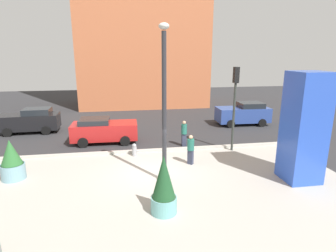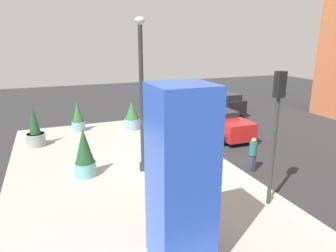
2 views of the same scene
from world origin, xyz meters
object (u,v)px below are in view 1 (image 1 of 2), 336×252
potted_plant_near_right (12,161)px  car_curb_west (30,121)px  potted_plant_curbside (164,186)px  fire_hydrant (134,150)px  lamp_post (164,109)px  car_far_lane (244,113)px  traffic_light_far_side (235,96)px  art_pillar_blue (304,128)px  car_passing_lane (104,130)px  pedestrian_by_curb (184,132)px  pedestrian_on_sidewalk (191,148)px

potted_plant_near_right → car_curb_west: bearing=101.0°
potted_plant_curbside → fire_hydrant: (-0.79, 6.11, -0.69)m
potted_plant_near_right → lamp_post: bearing=-11.1°
potted_plant_near_right → car_far_lane: bearing=28.3°
potted_plant_curbside → traffic_light_far_side: (5.10, 6.13, 2.27)m
art_pillar_blue → traffic_light_far_side: (-1.53, 4.36, 0.83)m
art_pillar_blue → fire_hydrant: bearing=149.7°
potted_plant_near_right → car_passing_lane: 6.36m
pedestrian_by_curb → pedestrian_on_sidewalk: (-0.30, -2.97, -0.03)m
potted_plant_curbside → potted_plant_near_right: bearing=148.7°
fire_hydrant → car_passing_lane: size_ratio=0.18×
car_far_lane → traffic_light_far_side: bearing=-119.5°
pedestrian_by_curb → fire_hydrant: bearing=-158.3°
lamp_post → potted_plant_near_right: 7.52m
fire_hydrant → pedestrian_on_sidewalk: pedestrian_on_sidewalk is taller
pedestrian_on_sidewalk → lamp_post: bearing=-133.0°
car_passing_lane → car_curb_west: size_ratio=1.01×
art_pillar_blue → car_curb_west: bearing=144.5°
fire_hydrant → car_far_lane: car_far_lane is taller
traffic_light_far_side → car_far_lane: size_ratio=1.16×
car_curb_west → pedestrian_by_curb: (10.56, -4.96, 0.01)m
traffic_light_far_side → car_curb_west: traffic_light_far_side is taller
car_far_lane → car_curb_west: car_far_lane is taller
art_pillar_blue → pedestrian_on_sidewalk: art_pillar_blue is taller
lamp_post → car_far_lane: size_ratio=1.62×
potted_plant_near_right → pedestrian_on_sidewalk: bearing=2.8°
lamp_post → pedestrian_by_curb: 5.72m
fire_hydrant → pedestrian_by_curb: pedestrian_by_curb is taller
fire_hydrant → traffic_light_far_side: size_ratio=0.15×
traffic_light_far_side → pedestrian_by_curb: (-2.71, 1.25, -2.41)m
traffic_light_far_side → pedestrian_on_sidewalk: 4.24m
art_pillar_blue → potted_plant_curbside: size_ratio=2.21×
art_pillar_blue → potted_plant_near_right: 13.46m
traffic_light_far_side → pedestrian_by_curb: bearing=155.3°
potted_plant_curbside → fire_hydrant: size_ratio=3.02×
lamp_post → potted_plant_curbside: 3.53m
potted_plant_near_right → pedestrian_by_curb: 9.56m
lamp_post → art_pillar_blue: 6.33m
car_passing_lane → car_curb_west: 6.44m
lamp_post → fire_hydrant: bearing=109.1°
pedestrian_on_sidewalk → fire_hydrant: bearing=149.4°
car_curb_west → pedestrian_by_curb: bearing=-25.2°
lamp_post → pedestrian_by_curb: (1.98, 4.76, -2.47)m
car_far_lane → potted_plant_curbside: bearing=-125.0°
fire_hydrant → potted_plant_curbside: bearing=-82.6°
traffic_light_far_side → car_passing_lane: size_ratio=1.17×
lamp_post → fire_hydrant: lamp_post is taller
pedestrian_on_sidewalk → pedestrian_by_curb: bearing=84.2°
fire_hydrant → car_far_lane: bearing=32.8°
pedestrian_on_sidewalk → potted_plant_near_right: bearing=-177.2°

